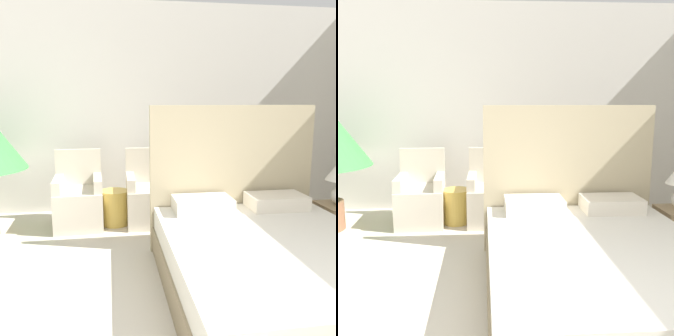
{
  "view_description": "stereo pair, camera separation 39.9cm",
  "coord_description": "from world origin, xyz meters",
  "views": [
    {
      "loc": [
        -0.61,
        -1.32,
        1.58
      ],
      "look_at": [
        0.05,
        2.87,
        0.8
      ],
      "focal_mm": 40.0,
      "sensor_mm": 36.0,
      "label": 1
    },
    {
      "loc": [
        -0.21,
        -1.36,
        1.58
      ],
      "look_at": [
        0.05,
        2.87,
        0.8
      ],
      "focal_mm": 40.0,
      "sensor_mm": 36.0,
      "label": 2
    }
  ],
  "objects": [
    {
      "name": "armchair_near_window_left",
      "position": [
        -1.01,
        3.34,
        0.3
      ],
      "size": [
        0.61,
        0.7,
        0.94
      ],
      "rotation": [
        0.0,
        0.0,
        0.04
      ],
      "color": "beige",
      "rests_on": "ground_plane"
    },
    {
      "name": "side_table",
      "position": [
        -0.56,
        3.34,
        0.22
      ],
      "size": [
        0.37,
        0.37,
        0.44
      ],
      "color": "gold",
      "rests_on": "ground_plane"
    },
    {
      "name": "armchair_near_window_right",
      "position": [
        -0.12,
        3.34,
        0.3
      ],
      "size": [
        0.6,
        0.69,
        0.94
      ],
      "rotation": [
        0.0,
        0.0,
        -0.02
      ],
      "color": "beige",
      "rests_on": "ground_plane"
    },
    {
      "name": "wall_back",
      "position": [
        0.0,
        4.05,
        1.45
      ],
      "size": [
        10.0,
        0.06,
        2.9
      ],
      "color": "silver",
      "rests_on": "ground_plane"
    },
    {
      "name": "bed",
      "position": [
        0.67,
        1.39,
        0.29
      ],
      "size": [
        1.75,
        2.25,
        1.52
      ],
      "color": "#8C7A5B",
      "rests_on": "ground_plane"
    }
  ]
}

